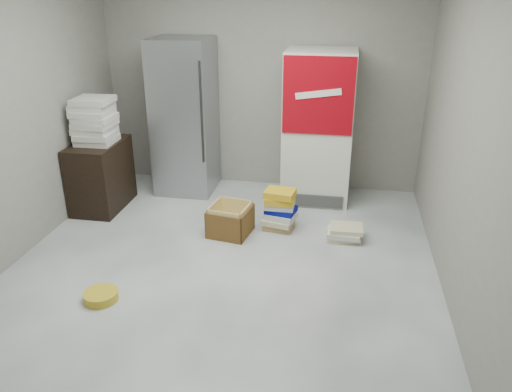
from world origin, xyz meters
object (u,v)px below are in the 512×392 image
object	(u,v)px
wood_shelf	(101,175)
cardboard_box	(230,222)
coke_cooler	(318,127)
phonebook_stack_main	(280,210)
steel_fridge	(185,117)

from	to	relation	value
wood_shelf	cardboard_box	bearing A→B (deg)	-14.33
coke_cooler	cardboard_box	distance (m)	1.61
coke_cooler	phonebook_stack_main	distance (m)	1.20
steel_fridge	coke_cooler	size ratio (longest dim) A/B	1.06
steel_fridge	wood_shelf	distance (m)	1.23
wood_shelf	phonebook_stack_main	distance (m)	2.17
coke_cooler	wood_shelf	xyz separation A→B (m)	(-2.48, -0.72, -0.50)
coke_cooler	wood_shelf	distance (m)	2.63
coke_cooler	cardboard_box	bearing A→B (deg)	-125.87
wood_shelf	phonebook_stack_main	size ratio (longest dim) A/B	1.74
coke_cooler	phonebook_stack_main	bearing A→B (deg)	-108.97
cardboard_box	wood_shelf	bearing A→B (deg)	174.98
wood_shelf	cardboard_box	xyz separation A→B (m)	(1.65, -0.42, -0.26)
steel_fridge	phonebook_stack_main	bearing A→B (deg)	-35.59
steel_fridge	phonebook_stack_main	size ratio (longest dim) A/B	4.14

